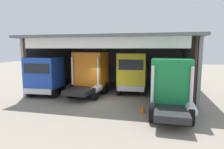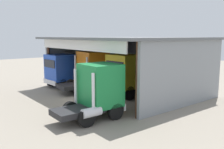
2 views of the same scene
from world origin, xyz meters
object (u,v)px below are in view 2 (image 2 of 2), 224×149
at_px(truck_blue_yard_outside, 62,70).
at_px(truck_yellow_center_right_bay, 125,75).
at_px(truck_green_center_bay, 97,90).
at_px(traffic_cone, 84,107).
at_px(truck_orange_left_bay, 91,71).
at_px(tool_cart, 187,90).
at_px(oil_drum, 130,77).

bearing_deg(truck_blue_yard_outside, truck_yellow_center_right_bay, -165.52).
distance_m(truck_green_center_bay, traffic_cone, 2.27).
bearing_deg(truck_orange_left_bay, truck_green_center_bay, -26.29).
xyz_separation_m(truck_green_center_bay, tool_cart, (-0.05, 9.73, -1.30)).
bearing_deg(truck_yellow_center_right_bay, oil_drum, -48.57).
bearing_deg(truck_blue_yard_outside, tool_cart, -149.22).
bearing_deg(truck_orange_left_bay, truck_yellow_center_right_bay, 23.72).
distance_m(truck_blue_yard_outside, oil_drum, 8.01).
distance_m(truck_yellow_center_right_bay, tool_cart, 5.72).
distance_m(oil_drum, tool_cart, 8.43).
relative_size(truck_orange_left_bay, traffic_cone, 8.44).
height_order(truck_yellow_center_right_bay, traffic_cone, truck_yellow_center_right_bay).
relative_size(truck_green_center_bay, oil_drum, 5.21).
relative_size(truck_orange_left_bay, tool_cart, 4.73).
height_order(truck_green_center_bay, traffic_cone, truck_green_center_bay).
relative_size(truck_green_center_bay, traffic_cone, 7.92).
height_order(truck_blue_yard_outside, tool_cart, truck_blue_yard_outside).
bearing_deg(truck_blue_yard_outside, truck_orange_left_bay, -167.47).
bearing_deg(traffic_cone, oil_drum, 122.88).
bearing_deg(tool_cart, traffic_cone, -99.49).
distance_m(truck_green_center_bay, tool_cart, 9.82).
height_order(truck_yellow_center_right_bay, tool_cart, truck_yellow_center_right_bay).
distance_m(truck_blue_yard_outside, truck_orange_left_bay, 3.84).
xyz_separation_m(truck_yellow_center_right_bay, tool_cart, (3.06, 4.62, -1.40)).
relative_size(oil_drum, traffic_cone, 1.52).
relative_size(truck_orange_left_bay, oil_drum, 5.55).
height_order(tool_cart, traffic_cone, tool_cart).
height_order(truck_orange_left_bay, truck_yellow_center_right_bay, truck_orange_left_bay).
relative_size(truck_yellow_center_right_bay, traffic_cone, 7.74).
bearing_deg(truck_orange_left_bay, truck_blue_yard_outside, -160.24).
distance_m(truck_blue_yard_outside, tool_cart, 12.43).
xyz_separation_m(truck_green_center_bay, oil_drum, (-8.45, 10.48, -1.38)).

